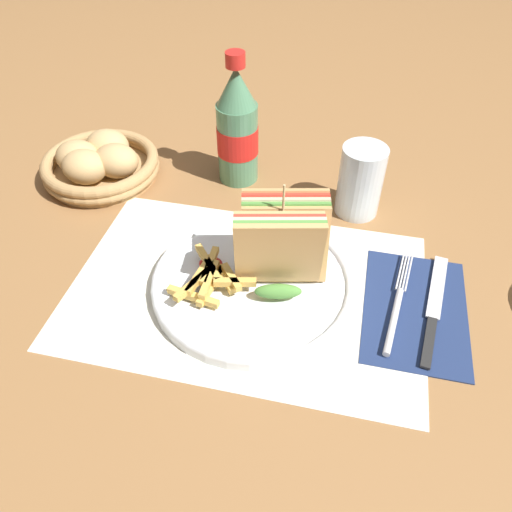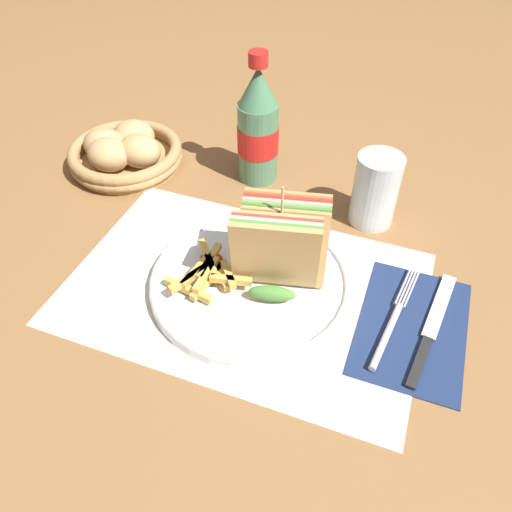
% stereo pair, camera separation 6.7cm
% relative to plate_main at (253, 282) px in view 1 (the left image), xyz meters
% --- Properties ---
extents(ground_plane, '(4.00, 4.00, 0.00)m').
position_rel_plate_main_xyz_m(ground_plane, '(-0.01, 0.01, -0.01)').
color(ground_plane, olive).
extents(placemat, '(0.48, 0.32, 0.00)m').
position_rel_plate_main_xyz_m(placemat, '(-0.01, -0.01, -0.01)').
color(placemat, silver).
rests_on(placemat, ground_plane).
extents(plate_main, '(0.28, 0.28, 0.02)m').
position_rel_plate_main_xyz_m(plate_main, '(0.00, 0.00, 0.00)').
color(plate_main, white).
rests_on(plate_main, ground_plane).
extents(club_sandwich, '(0.13, 0.11, 0.15)m').
position_rel_plate_main_xyz_m(club_sandwich, '(0.03, 0.02, 0.06)').
color(club_sandwich, tan).
rests_on(club_sandwich, plate_main).
extents(fries_pile, '(0.11, 0.10, 0.02)m').
position_rel_plate_main_xyz_m(fries_pile, '(-0.05, -0.02, 0.02)').
color(fries_pile, gold).
rests_on(fries_pile, plate_main).
extents(ketchup_blob, '(0.03, 0.03, 0.01)m').
position_rel_plate_main_xyz_m(ketchup_blob, '(-0.06, 0.00, 0.02)').
color(ketchup_blob, maroon).
rests_on(ketchup_blob, plate_main).
extents(napkin, '(0.13, 0.20, 0.00)m').
position_rel_plate_main_xyz_m(napkin, '(0.22, 0.01, -0.01)').
color(napkin, navy).
rests_on(napkin, ground_plane).
extents(fork, '(0.04, 0.18, 0.01)m').
position_rel_plate_main_xyz_m(fork, '(0.19, -0.01, -0.00)').
color(fork, silver).
rests_on(fork, napkin).
extents(knife, '(0.04, 0.20, 0.00)m').
position_rel_plate_main_xyz_m(knife, '(0.24, 0.01, -0.00)').
color(knife, black).
rests_on(knife, napkin).
extents(coke_bottle_near, '(0.07, 0.07, 0.22)m').
position_rel_plate_main_xyz_m(coke_bottle_near, '(-0.08, 0.25, 0.08)').
color(coke_bottle_near, '#4C7F5B').
rests_on(coke_bottle_near, ground_plane).
extents(glass_near, '(0.07, 0.07, 0.11)m').
position_rel_plate_main_xyz_m(glass_near, '(0.12, 0.20, 0.04)').
color(glass_near, silver).
rests_on(glass_near, ground_plane).
extents(bread_basket, '(0.20, 0.20, 0.07)m').
position_rel_plate_main_xyz_m(bread_basket, '(-0.32, 0.20, 0.02)').
color(bread_basket, '#AD8451').
rests_on(bread_basket, ground_plane).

